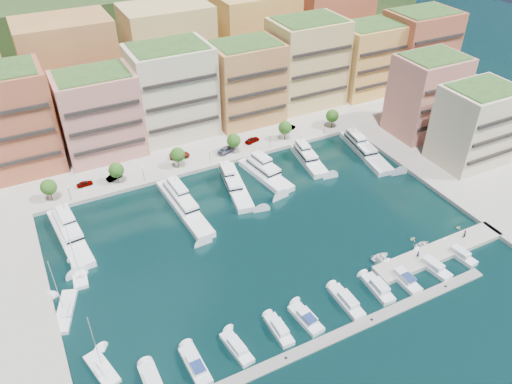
# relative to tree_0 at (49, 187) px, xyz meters

# --- Properties ---
(ground) EXTENTS (400.00, 400.00, 0.00)m
(ground) POSITION_rel_tree_0_xyz_m (40.00, -33.50, -4.74)
(ground) COLOR black
(ground) RESTS_ON ground
(north_quay) EXTENTS (220.00, 64.00, 2.00)m
(north_quay) POSITION_rel_tree_0_xyz_m (40.00, 28.50, -4.74)
(north_quay) COLOR #9E998E
(north_quay) RESTS_ON ground
(east_quay) EXTENTS (34.00, 76.00, 2.00)m
(east_quay) POSITION_rel_tree_0_xyz_m (102.00, -41.50, -4.74)
(east_quay) COLOR #9E998E
(east_quay) RESTS_ON ground
(hillside) EXTENTS (240.00, 40.00, 58.00)m
(hillside) POSITION_rel_tree_0_xyz_m (40.00, 76.50, -4.74)
(hillside) COLOR #213A17
(hillside) RESTS_ON ground
(south_pontoon) EXTENTS (72.00, 2.20, 0.35)m
(south_pontoon) POSITION_rel_tree_0_xyz_m (37.00, -63.50, -4.74)
(south_pontoon) COLOR gray
(south_pontoon) RESTS_ON ground
(finger_pier) EXTENTS (32.00, 5.00, 2.00)m
(finger_pier) POSITION_rel_tree_0_xyz_m (70.00, -55.50, -4.74)
(finger_pier) COLOR #9E998E
(finger_pier) RESTS_ON ground
(apartment_1) EXTENTS (20.00, 16.50, 26.80)m
(apartment_1) POSITION_rel_tree_0_xyz_m (-4.00, 18.49, 9.57)
(apartment_1) COLOR #AF563A
(apartment_1) RESTS_ON north_quay
(apartment_2) EXTENTS (20.00, 15.50, 22.80)m
(apartment_2) POSITION_rel_tree_0_xyz_m (17.00, 16.49, 7.57)
(apartment_2) COLOR tan
(apartment_2) RESTS_ON north_quay
(apartment_3) EXTENTS (22.00, 16.50, 25.80)m
(apartment_3) POSITION_rel_tree_0_xyz_m (38.00, 18.49, 9.07)
(apartment_3) COLOR beige
(apartment_3) RESTS_ON north_quay
(apartment_4) EXTENTS (20.00, 15.50, 23.80)m
(apartment_4) POSITION_rel_tree_0_xyz_m (60.00, 16.49, 8.07)
(apartment_4) COLOR tan
(apartment_4) RESTS_ON north_quay
(apartment_5) EXTENTS (22.00, 16.50, 26.80)m
(apartment_5) POSITION_rel_tree_0_xyz_m (82.00, 18.49, 9.57)
(apartment_5) COLOR tan
(apartment_5) RESTS_ON north_quay
(apartment_6) EXTENTS (20.00, 15.50, 22.80)m
(apartment_6) POSITION_rel_tree_0_xyz_m (104.00, 16.49, 7.57)
(apartment_6) COLOR #DFB351
(apartment_6) RESTS_ON north_quay
(apartment_7) EXTENTS (22.00, 16.50, 24.80)m
(apartment_7) POSITION_rel_tree_0_xyz_m (124.00, 14.49, 8.57)
(apartment_7) COLOR #AF563A
(apartment_7) RESTS_ON north_quay
(apartment_east_a) EXTENTS (18.00, 14.50, 22.80)m
(apartment_east_a) POSITION_rel_tree_0_xyz_m (102.00, -13.51, 7.57)
(apartment_east_a) COLOR tan
(apartment_east_a) RESTS_ON east_quay
(apartment_east_b) EXTENTS (18.00, 14.50, 20.80)m
(apartment_east_b) POSITION_rel_tree_0_xyz_m (102.00, -31.51, 6.57)
(apartment_east_b) COLOR beige
(apartment_east_b) RESTS_ON east_quay
(backblock_1) EXTENTS (26.00, 18.00, 30.00)m
(backblock_1) POSITION_rel_tree_0_xyz_m (15.00, 40.50, 11.26)
(backblock_1) COLOR tan
(backblock_1) RESTS_ON north_quay
(backblock_2) EXTENTS (26.00, 18.00, 30.00)m
(backblock_2) POSITION_rel_tree_0_xyz_m (45.00, 40.50, 11.26)
(backblock_2) COLOR tan
(backblock_2) RESTS_ON north_quay
(backblock_3) EXTENTS (26.00, 18.00, 30.00)m
(backblock_3) POSITION_rel_tree_0_xyz_m (75.00, 40.50, 11.26)
(backblock_3) COLOR #DFB351
(backblock_3) RESTS_ON north_quay
(backblock_4) EXTENTS (26.00, 18.00, 30.00)m
(backblock_4) POSITION_rel_tree_0_xyz_m (105.00, 40.50, 11.26)
(backblock_4) COLOR #AF563A
(backblock_4) RESTS_ON north_quay
(tree_0) EXTENTS (3.80, 3.80, 5.65)m
(tree_0) POSITION_rel_tree_0_xyz_m (0.00, 0.00, 0.00)
(tree_0) COLOR #473323
(tree_0) RESTS_ON north_quay
(tree_1) EXTENTS (3.80, 3.80, 5.65)m
(tree_1) POSITION_rel_tree_0_xyz_m (16.00, 0.00, 0.00)
(tree_1) COLOR #473323
(tree_1) RESTS_ON north_quay
(tree_2) EXTENTS (3.80, 3.80, 5.65)m
(tree_2) POSITION_rel_tree_0_xyz_m (32.00, 0.00, 0.00)
(tree_2) COLOR #473323
(tree_2) RESTS_ON north_quay
(tree_3) EXTENTS (3.80, 3.80, 5.65)m
(tree_3) POSITION_rel_tree_0_xyz_m (48.00, 0.00, 0.00)
(tree_3) COLOR #473323
(tree_3) RESTS_ON north_quay
(tree_4) EXTENTS (3.80, 3.80, 5.65)m
(tree_4) POSITION_rel_tree_0_xyz_m (64.00, 0.00, 0.00)
(tree_4) COLOR #473323
(tree_4) RESTS_ON north_quay
(tree_5) EXTENTS (3.80, 3.80, 5.65)m
(tree_5) POSITION_rel_tree_0_xyz_m (80.00, 0.00, 0.00)
(tree_5) COLOR #473323
(tree_5) RESTS_ON north_quay
(lamppost_0) EXTENTS (0.30, 0.30, 4.20)m
(lamppost_0) POSITION_rel_tree_0_xyz_m (4.00, -2.30, -0.92)
(lamppost_0) COLOR black
(lamppost_0) RESTS_ON north_quay
(lamppost_1) EXTENTS (0.30, 0.30, 4.20)m
(lamppost_1) POSITION_rel_tree_0_xyz_m (22.00, -2.30, -0.92)
(lamppost_1) COLOR black
(lamppost_1) RESTS_ON north_quay
(lamppost_2) EXTENTS (0.30, 0.30, 4.20)m
(lamppost_2) POSITION_rel_tree_0_xyz_m (40.00, -2.30, -0.92)
(lamppost_2) COLOR black
(lamppost_2) RESTS_ON north_quay
(lamppost_3) EXTENTS (0.30, 0.30, 4.20)m
(lamppost_3) POSITION_rel_tree_0_xyz_m (58.00, -2.30, -0.92)
(lamppost_3) COLOR black
(lamppost_3) RESTS_ON north_quay
(lamppost_4) EXTENTS (0.30, 0.30, 4.20)m
(lamppost_4) POSITION_rel_tree_0_xyz_m (76.00, -2.30, -0.92)
(lamppost_4) COLOR black
(lamppost_4) RESTS_ON north_quay
(yacht_0) EXTENTS (6.58, 22.55, 7.30)m
(yacht_0) POSITION_rel_tree_0_xyz_m (1.30, -14.68, -3.53)
(yacht_0) COLOR white
(yacht_0) RESTS_ON ground
(yacht_2) EXTENTS (5.72, 25.08, 7.30)m
(yacht_2) POSITION_rel_tree_0_xyz_m (27.15, -15.89, -3.53)
(yacht_2) COLOR white
(yacht_2) RESTS_ON ground
(yacht_3) EXTENTS (7.66, 20.74, 7.30)m
(yacht_3) POSITION_rel_tree_0_xyz_m (41.56, -13.81, -3.53)
(yacht_3) COLOR white
(yacht_3) RESTS_ON ground
(yacht_4) EXTENTS (7.59, 18.60, 7.30)m
(yacht_4) POSITION_rel_tree_0_xyz_m (50.68, -12.82, -3.65)
(yacht_4) COLOR white
(yacht_4) RESTS_ON ground
(yacht_5) EXTENTS (6.41, 16.40, 7.30)m
(yacht_5) POSITION_rel_tree_0_xyz_m (64.46, -11.81, -3.53)
(yacht_5) COLOR white
(yacht_5) RESTS_ON ground
(yacht_6) EXTENTS (8.05, 23.21, 7.30)m
(yacht_6) POSITION_rel_tree_0_xyz_m (80.69, -14.93, -3.53)
(yacht_6) COLOR white
(yacht_6) RESTS_ON ground
(cruiser_0) EXTENTS (2.85, 8.03, 2.55)m
(cruiser_0) POSITION_rel_tree_0_xyz_m (6.52, -58.09, -4.20)
(cruiser_0) COLOR white
(cruiser_0) RESTS_ON ground
(cruiser_1) EXTENTS (3.06, 8.54, 2.66)m
(cruiser_1) POSITION_rel_tree_0_xyz_m (13.82, -58.11, -4.17)
(cruiser_1) COLOR white
(cruiser_1) RESTS_ON ground
(cruiser_2) EXTENTS (3.36, 7.99, 2.55)m
(cruiser_2) POSITION_rel_tree_0_xyz_m (21.43, -58.08, -4.20)
(cruiser_2) COLOR white
(cruiser_2) RESTS_ON ground
(cruiser_3) EXTENTS (2.40, 7.40, 2.55)m
(cruiser_3) POSITION_rel_tree_0_xyz_m (29.74, -58.08, -4.20)
(cruiser_3) COLOR white
(cruiser_3) RESTS_ON ground
(cruiser_4) EXTENTS (3.49, 7.91, 2.66)m
(cruiser_4) POSITION_rel_tree_0_xyz_m (35.35, -58.10, -4.17)
(cruiser_4) COLOR white
(cruiser_4) RESTS_ON ground
(cruiser_5) EXTENTS (2.64, 8.80, 2.55)m
(cruiser_5) POSITION_rel_tree_0_xyz_m (44.32, -58.10, -4.20)
(cruiser_5) COLOR white
(cruiser_5) RESTS_ON ground
(cruiser_6) EXTENTS (3.20, 8.13, 2.55)m
(cruiser_6) POSITION_rel_tree_0_xyz_m (51.74, -58.09, -4.20)
(cruiser_6) COLOR white
(cruiser_6) RESTS_ON ground
(cruiser_7) EXTENTS (2.78, 8.87, 2.66)m
(cruiser_7) POSITION_rel_tree_0_xyz_m (57.81, -58.12, -4.17)
(cruiser_7) COLOR white
(cruiser_7) RESTS_ON ground
(cruiser_8) EXTENTS (3.69, 9.10, 2.55)m
(cruiser_8) POSITION_rel_tree_0_xyz_m (65.33, -58.10, -4.20)
(cruiser_8) COLOR white
(cruiser_8) RESTS_ON ground
(cruiser_9) EXTENTS (3.32, 8.21, 2.55)m
(cruiser_9) POSITION_rel_tree_0_xyz_m (72.88, -58.09, -4.20)
(cruiser_9) COLOR white
(cruiser_9) RESTS_ON ground
(sailboat_1) EXTENTS (6.13, 10.65, 13.20)m
(sailboat_1) POSITION_rel_tree_0_xyz_m (-3.38, -36.28, -4.44)
(sailboat_1) COLOR white
(sailboat_1) RESTS_ON ground
(sailboat_0) EXTENTS (4.71, 8.45, 13.20)m
(sailboat_0) POSITION_rel_tree_0_xyz_m (-0.18, -51.61, -4.43)
(sailboat_0) COLOR white
(sailboat_0) RESTS_ON ground
(sailboat_2) EXTENTS (3.50, 8.65, 13.20)m
(sailboat_2) POSITION_rel_tree_0_xyz_m (0.89, -27.52, -4.43)
(sailboat_2) COLOR white
(sailboat_2) RESTS_ON ground
(tender_3) EXTENTS (1.43, 1.25, 0.71)m
(tender_3) POSITION_rel_tree_0_xyz_m (79.68, -51.30, -4.39)
(tender_3) COLOR beige
(tender_3) RESTS_ON ground
(tender_0) EXTENTS (4.68, 3.60, 0.90)m
(tender_0) POSITION_rel_tree_0_xyz_m (57.83, -51.18, -4.29)
(tender_0) COLOR white
(tender_0) RESTS_ON ground
(tender_2) EXTENTS (4.24, 3.29, 0.81)m
(tender_2) POSITION_rel_tree_0_xyz_m (68.21, -52.28, -4.34)
(tender_2) COLOR silver
(tender_2) RESTS_ON ground
(tender_1) EXTENTS (1.73, 1.55, 0.81)m
(tender_1) POSITION_rel_tree_0_xyz_m (67.79, -49.73, -4.34)
(tender_1) COLOR beige
(tender_1) RESTS_ON ground
(car_0) EXTENTS (4.04, 1.91, 1.33)m
(car_0) POSITION_rel_tree_0_xyz_m (8.23, 2.43, -3.08)
(car_0) COLOR gray
(car_0) RESTS_ON north_quay
(car_1) EXTENTS (4.34, 2.75, 1.35)m
(car_1) POSITION_rel_tree_0_xyz_m (15.48, 2.00, -3.07)
(car_1) COLOR gray
(car_1) RESTS_ON north_quay
(car_2) EXTENTS (5.87, 3.61, 1.52)m
(car_2) POSITION_rel_tree_0_xyz_m (33.80, 4.30, -2.98)
(car_2) COLOR gray
(car_2) RESTS_ON north_quay
(car_3) EXTENTS (6.20, 4.34, 1.67)m
(car_3) POSITION_rel_tree_0_xyz_m (46.26, 1.11, -2.91)
(car_3) COLOR gray
(car_3) RESTS_ON north_quay
(car_4) EXTENTS (4.83, 2.97, 1.54)m
(car_4) POSITION_rel_tree_0_xyz_m (54.96, 2.69, -2.98)
(car_4) COLOR gray
(car_4) RESTS_ON north_quay
(car_5) EXTENTS (5.03, 3.34, 1.57)m
(car_5) POSITION_rel_tree_0_xyz_m (67.65, 4.05, -2.96)
(car_5) COLOR gray
(car_5) RESTS_ON north_quay
(person_0) EXTENTS (0.52, 0.70, 1.75)m
(person_0) POSITION_rel_tree_0_xyz_m (64.10, -55.16, -2.87)
(person_0) COLOR #252B4A
(person_0) RESTS_ON finger_pier
(person_1) EXTENTS (0.92, 0.72, 1.88)m
(person_1) POSITION_rel_tree_0_xyz_m (77.40, -54.79, -2.80)
(person_1) COLOR #48312B
(person_1) RESTS_ON finger_pier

